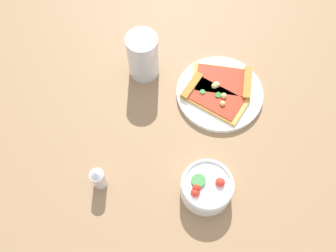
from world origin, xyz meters
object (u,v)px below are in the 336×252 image
(plate, at_px, (220,93))
(pepper_shaker, at_px, (98,178))
(pizza_slice_far, at_px, (226,82))
(pizza_slice_near, at_px, (211,97))
(soda_glass, at_px, (143,57))
(salad_bowl, at_px, (207,187))

(plate, bearing_deg, pepper_shaker, 25.65)
(pizza_slice_far, height_order, pepper_shaker, pepper_shaker)
(pizza_slice_near, distance_m, soda_glass, 0.20)
(pizza_slice_far, xyz_separation_m, soda_glass, (0.19, -0.10, 0.04))
(plate, relative_size, pepper_shaker, 3.00)
(plate, relative_size, soda_glass, 1.69)
(pizza_slice_far, bearing_deg, plate, 45.13)
(soda_glass, height_order, pepper_shaker, soda_glass)
(pizza_slice_far, distance_m, salad_bowl, 0.29)
(plate, height_order, pizza_slice_near, pizza_slice_near)
(plate, bearing_deg, pizza_slice_near, 24.06)
(pizza_slice_near, distance_m, pizza_slice_far, 0.06)
(pizza_slice_near, bearing_deg, pepper_shaker, 25.78)
(pizza_slice_far, bearing_deg, salad_bowl, 63.50)
(plate, xyz_separation_m, pepper_shaker, (0.34, 0.16, 0.03))
(plate, bearing_deg, soda_glass, -34.66)
(plate, distance_m, salad_bowl, 0.26)
(pizza_slice_far, xyz_separation_m, pepper_shaker, (0.36, 0.18, 0.02))
(plate, height_order, soda_glass, soda_glass)
(pizza_slice_near, distance_m, pepper_shaker, 0.35)
(pizza_slice_near, relative_size, soda_glass, 1.29)
(pepper_shaker, bearing_deg, salad_bowl, 161.52)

